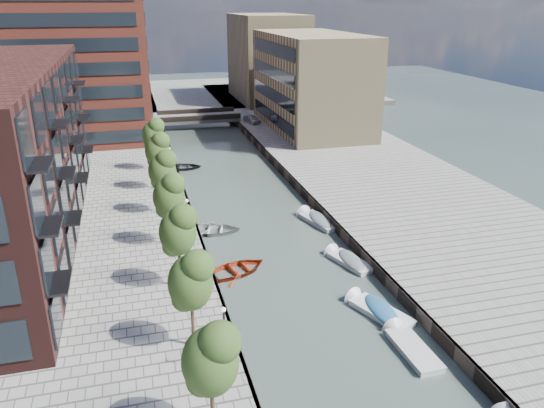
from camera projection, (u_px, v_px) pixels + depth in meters
name	position (u px, v px, depth m)	size (l,w,h in m)	color
water	(238.00, 188.00, 58.99)	(300.00, 300.00, 0.00)	#38473F
quay_right	(370.00, 172.00, 62.70)	(20.00, 140.00, 1.00)	gray
quay_wall_left	(182.00, 188.00, 57.33)	(0.25, 140.00, 1.00)	#332823
quay_wall_right	(290.00, 179.00, 60.30)	(0.25, 140.00, 1.00)	#332823
far_closure	(181.00, 95.00, 112.85)	(80.00, 40.00, 1.00)	gray
apartment_block	(15.00, 155.00, 42.25)	(8.00, 38.00, 14.00)	black
tower	(74.00, 28.00, 71.61)	(18.00, 18.00, 30.00)	brown
tan_block_near	(311.00, 82.00, 79.81)	(12.00, 25.00, 14.00)	tan
tan_block_far	(268.00, 58.00, 102.86)	(12.00, 20.00, 16.00)	tan
bridge	(198.00, 118.00, 87.31)	(13.00, 6.00, 1.30)	gray
tree_0	(210.00, 357.00, 22.60)	(2.50, 2.50, 5.95)	#382619
tree_1	(190.00, 279.00, 28.90)	(2.50, 2.50, 5.95)	#382619
tree_2	(177.00, 229.00, 35.20)	(2.50, 2.50, 5.95)	#382619
tree_3	(169.00, 194.00, 41.51)	(2.50, 2.50, 5.95)	#382619
tree_4	(162.00, 169.00, 47.81)	(2.50, 2.50, 5.95)	#382619
tree_5	(157.00, 149.00, 54.12)	(2.50, 2.50, 5.95)	#382619
tree_6	(153.00, 133.00, 60.42)	(2.50, 2.50, 5.95)	#382619
lamp_0	(225.00, 335.00, 27.16)	(0.24, 0.24, 4.12)	black
lamp_1	(188.00, 218.00, 41.57)	(0.24, 0.24, 4.12)	black
lamp_2	(170.00, 162.00, 55.98)	(0.24, 0.24, 4.12)	black
sloop_2	(237.00, 273.00, 40.62)	(3.52, 4.93, 1.02)	#A72D12
sloop_3	(212.00, 233.00, 47.56)	(3.66, 5.13, 1.06)	#ADAEAC
sloop_4	(182.00, 169.00, 65.48)	(3.39, 4.75, 0.98)	black
motorboat_1	(347.00, 260.00, 42.15)	(2.92, 4.80, 1.51)	silver
motorboat_2	(408.00, 346.00, 31.91)	(1.72, 4.71, 1.56)	silver
motorboat_3	(376.00, 310.00, 35.38)	(3.38, 5.15, 1.63)	white
motorboat_4	(317.00, 220.00, 49.79)	(3.07, 5.35, 1.69)	beige
car	(252.00, 119.00, 85.14)	(1.51, 3.74, 1.28)	#B6B9BB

